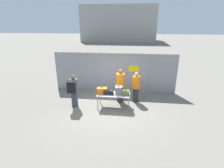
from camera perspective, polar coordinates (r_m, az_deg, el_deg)
ground_plane at (r=9.11m, az=-0.84°, el=-7.35°), size 120.00×120.00×0.00m
fence_section at (r=10.72m, az=0.79°, el=3.98°), size 7.47×0.07×2.39m
inspection_table at (r=8.74m, az=0.53°, el=-3.60°), size 1.62×0.81×0.74m
suitcase_orange at (r=8.73m, az=-3.29°, el=-2.19°), size 0.54×0.37×0.32m
suitcase_black at (r=8.64m, az=-1.09°, el=-2.72°), size 0.48×0.24×0.23m
suitcase_grey at (r=8.65m, az=2.19°, el=-2.04°), size 0.38×0.39×0.42m
suitcase_olive at (r=8.57m, az=4.41°, el=-2.83°), size 0.39×0.26×0.27m
traveler_hooded at (r=8.92m, az=-12.47°, el=-1.89°), size 0.42×0.65×1.70m
security_worker_near at (r=9.31m, az=2.75°, el=-0.44°), size 0.45×0.45×1.83m
security_worker_far at (r=9.42m, az=7.84°, el=-0.92°), size 0.41×0.41×1.66m
utility_trailer at (r=13.17m, az=8.15°, el=2.93°), size 4.36×2.00×0.69m
distant_hangar at (r=42.32m, az=2.40°, el=19.05°), size 15.93×9.46×7.57m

